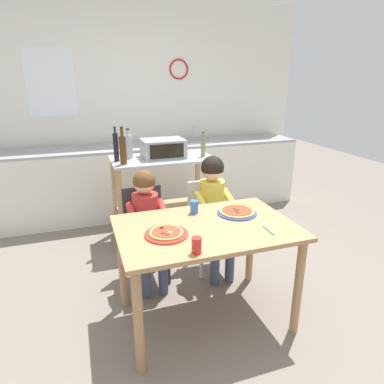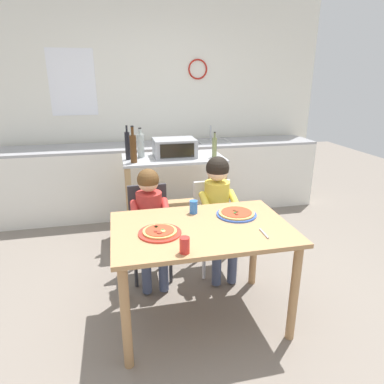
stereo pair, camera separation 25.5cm
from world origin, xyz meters
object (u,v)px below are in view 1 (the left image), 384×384
Objects in this scene: child_in_yellow_shirt at (214,201)px; pizza_plate_red_rimmed at (166,233)px; pizza_plate_blue_rimmed at (237,212)px; drinking_cup_red at (197,245)px; kitchen_island_cart at (163,185)px; dining_chair_left at (145,226)px; bottle_dark_olive_oil at (203,147)px; bottle_clear_vinegar at (123,149)px; child_in_red_shirt at (147,215)px; toaster_oven at (163,148)px; bottle_slim_sauce at (129,146)px; dining_table at (206,241)px; bottle_brown_beer at (116,147)px; serving_spoon at (269,230)px; dining_chair_right at (209,218)px; drinking_cup_blue at (194,207)px.

pizza_plate_red_rimmed is (-0.59, -0.63, 0.07)m from child_in_yellow_shirt.
drinking_cup_red is (-0.49, -0.47, 0.04)m from pizza_plate_blue_rimmed.
kitchen_island_cart is 1.31× the size of dining_chair_left.
bottle_dark_olive_oil is at bearing 68.29° from drinking_cup_red.
child_in_red_shirt is (0.08, -0.70, -0.42)m from bottle_clear_vinegar.
toaster_oven is 0.96m from child_in_yellow_shirt.
bottle_slim_sauce reaches higher than kitchen_island_cart.
child_in_red_shirt reaches higher than pizza_plate_blue_rimmed.
child_in_yellow_shirt is at bearing -46.44° from bottle_clear_vinegar.
dining_chair_left is at bearing 112.50° from dining_table.
child_in_yellow_shirt is at bearing -73.98° from kitchen_island_cart.
toaster_oven reaches higher than pizza_plate_blue_rimmed.
bottle_slim_sauce is 0.97m from dining_chair_left.
bottle_brown_beer reaches higher than pizza_plate_red_rimmed.
pizza_plate_red_rimmed is 2.02× the size of serving_spoon.
child_in_yellow_shirt reaches higher than pizza_plate_red_rimmed.
kitchen_island_cart is 0.87× the size of dining_table.
bottle_dark_olive_oil reaches higher than kitchen_island_cart.
serving_spoon is (0.30, -1.66, -0.25)m from toaster_oven.
dining_table is at bearing -109.65° from bottle_dark_olive_oil.
bottle_brown_beer reaches higher than bottle_slim_sauce.
bottle_brown_beer is at bearing 134.36° from dining_chair_right.
drinking_cup_blue is (0.30, -0.46, 0.32)m from dining_chair_left.
toaster_oven is at bearing 99.75° from pizza_plate_blue_rimmed.
dining_chair_left is at bearing 95.90° from drinking_cup_red.
bottle_dark_olive_oil is at bearing -16.02° from toaster_oven.
dining_table is at bearing -113.32° from dining_chair_right.
child_in_red_shirt is at bearing -135.68° from bottle_dark_olive_oil.
dining_chair_left is at bearing 167.58° from child_in_yellow_shirt.
bottle_dark_olive_oil reaches higher than dining_table.
kitchen_island_cart is at bearing 76.87° from pizza_plate_red_rimmed.
bottle_clear_vinegar is 1.04× the size of bottle_brown_beer.
dining_chair_right is 0.99m from pizza_plate_red_rimmed.
dining_chair_right is at bearing 51.43° from pizza_plate_red_rimmed.
dining_table is at bearing -67.50° from dining_chair_left.
kitchen_island_cart is 3.42× the size of bottle_slim_sauce.
pizza_plate_blue_rimmed is at bearing -90.01° from child_in_yellow_shirt.
child_in_yellow_shirt is (-0.18, -0.76, -0.32)m from bottle_dark_olive_oil.
toaster_oven is 1.56× the size of pizza_plate_red_rimmed.
kitchen_island_cart is at bearing 108.36° from dining_chair_right.
toaster_oven is 0.36× the size of dining_table.
dining_table is at bearing 150.95° from serving_spoon.
pizza_plate_red_rimmed is (-0.00, -0.64, 0.12)m from child_in_red_shirt.
dining_chair_right is (0.67, -0.59, -0.58)m from bottle_clear_vinegar.
drinking_cup_blue is (-0.07, -1.21, -0.21)m from toaster_oven.
toaster_oven is 1.26× the size of bottle_brown_beer.
dining_table is 1.24× the size of child_in_red_shirt.
drinking_cup_blue is at bearing 71.92° from drinking_cup_red.
kitchen_island_cart is 10.84× the size of drinking_cup_blue.
child_in_yellow_shirt is at bearing 61.87° from drinking_cup_red.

